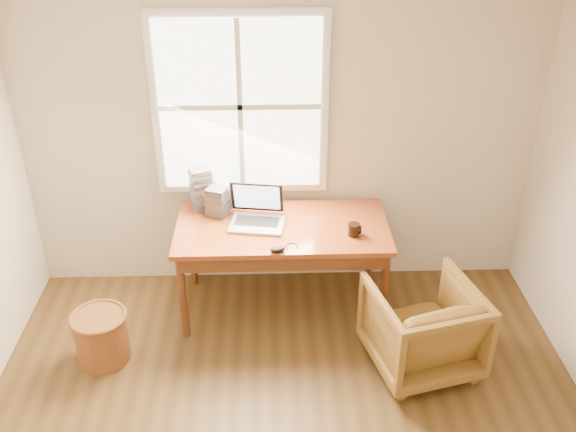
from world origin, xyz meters
name	(u,v)px	position (x,y,z in m)	size (l,w,h in m)	color
room_shell	(285,297)	(-0.02, 0.16, 1.32)	(4.04, 4.54, 2.64)	#51391B
desk	(282,228)	(0.00, 1.80, 0.73)	(1.60, 0.80, 0.04)	brown
armchair	(423,327)	(0.96, 1.10, 0.33)	(0.70, 0.72, 0.65)	brown
wicker_stool	(102,338)	(-1.31, 1.23, 0.19)	(0.37, 0.37, 0.37)	brown
laptop	(257,208)	(-0.19, 1.80, 0.90)	(0.41, 0.43, 0.30)	#A6A9AD
mouse	(278,249)	(-0.04, 1.44, 0.77)	(0.11, 0.06, 0.04)	black
coffee_mug	(354,230)	(0.52, 1.65, 0.80)	(0.09, 0.09, 0.10)	black
cd_stack_a	(207,191)	(-0.59, 2.15, 0.87)	(0.13, 0.11, 0.25)	silver
cd_stack_b	(217,201)	(-0.49, 1.99, 0.87)	(0.15, 0.13, 0.23)	#26272B
cd_stack_c	(202,189)	(-0.62, 2.09, 0.92)	(0.15, 0.13, 0.34)	gray
cd_stack_d	(223,196)	(-0.46, 2.11, 0.84)	(0.14, 0.13, 0.18)	silver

